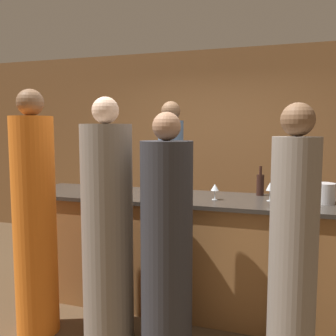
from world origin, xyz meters
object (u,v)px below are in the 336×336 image
wine_bottle_0 (260,184)px  ice_bucket (324,193)px  bartender (171,191)px  guest_2 (167,244)px  guest_0 (293,250)px  guest_3 (107,230)px  guest_1 (35,221)px

wine_bottle_0 → ice_bucket: wine_bottle_0 is taller
bartender → wine_bottle_0: bearing=153.0°
bartender → wine_bottle_0: size_ratio=7.16×
guest_2 → ice_bucket: bearing=35.3°
guest_0 → bartender: bearing=130.9°
guest_3 → wine_bottle_0: 1.51m
ice_bucket → guest_3: bearing=-153.9°
guest_1 → ice_bucket: 2.41m
guest_2 → ice_bucket: size_ratio=9.96×
guest_0 → guest_2: guest_0 is taller
guest_1 → guest_2: bearing=4.0°
bartender → guest_3: bearing=89.2°
bartender → wine_bottle_0: bartender is taller
guest_2 → guest_3: (-0.49, 0.01, 0.06)m
bartender → ice_bucket: 1.78m
guest_3 → guest_2: bearing=-0.7°
ice_bucket → guest_0: bearing=-106.9°
wine_bottle_0 → guest_3: bearing=-136.6°
guest_0 → wine_bottle_0: bearing=106.2°
guest_3 → ice_bucket: bearing=26.1°
guest_1 → guest_2: (1.10, 0.08, -0.10)m
bartender → ice_bucket: size_ratio=11.04×
guest_1 → wine_bottle_0: guest_1 is taller
guest_1 → guest_2: size_ratio=1.11×
guest_2 → wine_bottle_0: guest_2 is taller
guest_3 → ice_bucket: guest_3 is taller
bartender → guest_2: bartender is taller
guest_1 → ice_bucket: bearing=21.5°
guest_1 → guest_3: size_ratio=1.04×
guest_0 → guest_1: bearing=-177.8°
bartender → guest_1: size_ratio=1.00×
guest_2 → guest_3: guest_3 is taller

